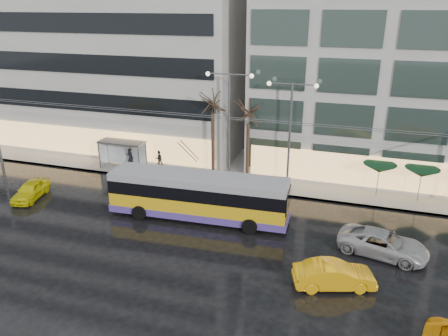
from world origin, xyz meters
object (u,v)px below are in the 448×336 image
at_px(bus_shelter, 120,148).
at_px(taxi_a, 31,190).
at_px(trolleybus, 198,197).
at_px(street_lamp_near, 229,112).

distance_m(bus_shelter, taxi_a, 8.75).
height_order(bus_shelter, taxi_a, bus_shelter).
bearing_deg(trolleybus, bus_shelter, 145.52).
bearing_deg(bus_shelter, street_lamp_near, 0.63).
distance_m(trolleybus, taxi_a, 13.68).
bearing_deg(bus_shelter, taxi_a, -112.21).
relative_size(bus_shelter, taxi_a, 1.07).
height_order(trolleybus, bus_shelter, trolleybus).
relative_size(trolleybus, street_lamp_near, 1.41).
bearing_deg(taxi_a, street_lamp_near, 19.37).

